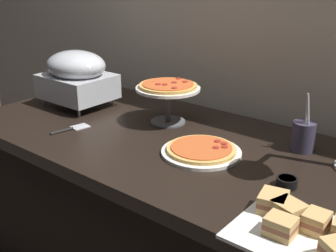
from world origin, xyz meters
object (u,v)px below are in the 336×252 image
at_px(sauce_cup_near, 287,182).
at_px(utensil_holder, 303,136).
at_px(pizza_plate_center, 168,91).
at_px(sandwich_platter, 310,229).
at_px(serving_spatula, 72,129).
at_px(chafing_dish, 77,75).
at_px(pizza_plate_front, 201,151).

distance_m(sauce_cup_near, utensil_holder, 0.31).
bearing_deg(pizza_plate_center, sandwich_platter, -27.89).
relative_size(utensil_holder, serving_spatula, 1.28).
bearing_deg(sauce_cup_near, pizza_plate_center, 161.43).
relative_size(chafing_dish, sandwich_platter, 0.91).
distance_m(pizza_plate_front, pizza_plate_center, 0.37).
xyz_separation_m(sandwich_platter, utensil_holder, (-0.23, 0.50, 0.03)).
bearing_deg(pizza_plate_front, chafing_dish, 173.22).
bearing_deg(pizza_plate_front, sandwich_platter, -25.98).
bearing_deg(pizza_plate_center, serving_spatula, -129.03).
bearing_deg(chafing_dish, pizza_plate_center, 9.91).
distance_m(pizza_plate_front, utensil_holder, 0.38).
bearing_deg(pizza_plate_center, chafing_dish, -170.09).
bearing_deg(utensil_holder, sandwich_platter, -65.66).
distance_m(sandwich_platter, utensil_holder, 0.55).
bearing_deg(sandwich_platter, sauce_cup_near, 126.79).
height_order(sandwich_platter, utensil_holder, utensil_holder).
bearing_deg(pizza_plate_center, sauce_cup_near, -18.57).
xyz_separation_m(pizza_plate_center, utensil_holder, (0.57, 0.08, -0.08)).
relative_size(sauce_cup_near, serving_spatula, 0.37).
relative_size(pizza_plate_center, sandwich_platter, 0.77).
height_order(chafing_dish, pizza_plate_front, chafing_dish).
relative_size(pizza_plate_front, utensil_holder, 1.30).
bearing_deg(pizza_plate_center, utensil_holder, 7.80).
bearing_deg(sandwich_platter, serving_spatula, 174.43).
bearing_deg(serving_spatula, pizza_plate_front, 13.95).
relative_size(pizza_plate_center, sauce_cup_near, 4.25).
xyz_separation_m(utensil_holder, serving_spatula, (-0.83, -0.40, -0.05)).
bearing_deg(sauce_cup_near, sandwich_platter, -53.21).
distance_m(pizza_plate_front, sauce_cup_near, 0.34).
xyz_separation_m(sauce_cup_near, utensil_holder, (-0.07, 0.29, 0.04)).
xyz_separation_m(chafing_dish, serving_spatula, (0.23, -0.23, -0.15)).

